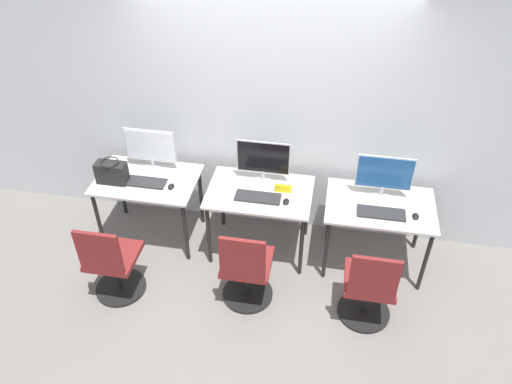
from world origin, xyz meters
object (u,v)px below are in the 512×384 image
object	(u,v)px
keyboard_center	(258,197)
handbag	(112,172)
monitor_right	(384,175)
keyboard_right	(381,213)
keyboard_left	(144,182)
monitor_center	(263,159)
mouse_center	(286,201)
mouse_right	(416,216)
office_chair_right	(369,290)
monitor_left	(150,147)
office_chair_left	(112,265)
mouse_left	(171,186)
office_chair_center	(246,272)

from	to	relation	value
keyboard_center	handbag	world-z (taller)	handbag
monitor_right	keyboard_right	bearing A→B (deg)	-90.00
keyboard_left	monitor_center	world-z (taller)	monitor_center
mouse_center	keyboard_right	xyz separation A→B (m)	(0.88, -0.01, -0.01)
mouse_right	office_chair_right	distance (m)	0.81
keyboard_right	mouse_right	distance (m)	0.31
handbag	monitor_right	bearing A→B (deg)	5.39
monitor_right	keyboard_center	bearing A→B (deg)	-167.80
monitor_left	office_chair_left	xyz separation A→B (m)	(-0.07, -1.06, -0.62)
mouse_center	mouse_left	bearing A→B (deg)	178.28
monitor_center	mouse_center	size ratio (longest dim) A/B	5.83
keyboard_left	keyboard_center	distance (m)	1.15
keyboard_center	handbag	size ratio (longest dim) A/B	1.46
mouse_center	handbag	xyz separation A→B (m)	(-1.73, 0.03, 0.10)
monitor_right	mouse_center	bearing A→B (deg)	-162.72
keyboard_left	office_chair_left	xyz separation A→B (m)	(-0.07, -0.78, -0.38)
office_chair_center	keyboard_right	xyz separation A→B (m)	(1.15, 0.58, 0.38)
mouse_left	office_chair_center	distance (m)	1.13
keyboard_left	mouse_right	xyz separation A→B (m)	(2.61, -0.06, 0.01)
office_chair_left	office_chair_center	xyz separation A→B (m)	(1.22, 0.14, 0.00)
office_chair_right	handbag	distance (m)	2.67
keyboard_right	office_chair_right	distance (m)	0.71
office_chair_center	handbag	xyz separation A→B (m)	(-1.46, 0.61, 0.49)
keyboard_center	mouse_center	xyz separation A→B (m)	(0.27, -0.02, 0.01)
monitor_center	office_chair_center	size ratio (longest dim) A/B	0.58
monitor_center	office_chair_center	xyz separation A→B (m)	(0.00, -0.91, -0.62)
monitor_center	keyboard_right	bearing A→B (deg)	-15.91
keyboard_left	keyboard_center	bearing A→B (deg)	-1.84
keyboard_left	mouse_left	size ratio (longest dim) A/B	4.87
mouse_center	mouse_right	bearing A→B (deg)	-0.08
monitor_left	keyboard_center	size ratio (longest dim) A/B	1.20
office_chair_center	office_chair_right	world-z (taller)	same
monitor_center	mouse_center	world-z (taller)	monitor_center
monitor_left	mouse_center	world-z (taller)	monitor_left
monitor_left	office_chair_center	distance (m)	1.60
monitor_center	office_chair_center	world-z (taller)	monitor_center
monitor_right	office_chair_right	size ratio (longest dim) A/B	0.58
monitor_center	office_chair_right	xyz separation A→B (m)	(1.09, -0.93, -0.62)
mouse_right	office_chair_right	bearing A→B (deg)	-121.19
mouse_left	keyboard_right	xyz separation A→B (m)	(2.01, -0.04, -0.01)
handbag	mouse_right	bearing A→B (deg)	-0.56
monitor_left	keyboard_left	bearing A→B (deg)	-90.00
monitor_right	monitor_center	bearing A→B (deg)	177.52
office_chair_left	monitor_left	bearing A→B (deg)	86.12
monitor_center	mouse_left	bearing A→B (deg)	-161.50
mouse_center	office_chair_center	xyz separation A→B (m)	(-0.27, -0.58, -0.39)
keyboard_left	handbag	size ratio (longest dim) A/B	1.46
office_chair_right	mouse_center	bearing A→B (deg)	143.49
mouse_right	handbag	xyz separation A→B (m)	(-2.91, 0.03, 0.10)
monitor_left	mouse_left	distance (m)	0.48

